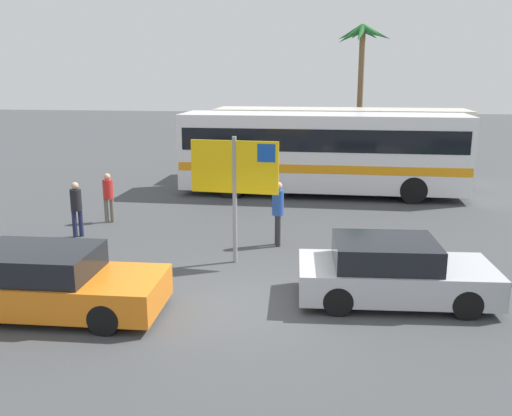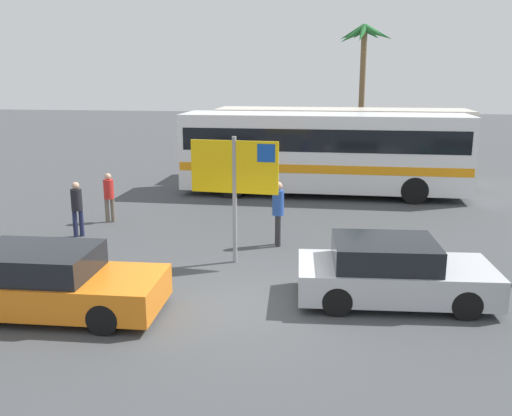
{
  "view_description": "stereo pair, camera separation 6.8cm",
  "coord_description": "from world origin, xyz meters",
  "views": [
    {
      "loc": [
        1.79,
        -10.69,
        4.66
      ],
      "look_at": [
        -0.2,
        3.12,
        1.3
      ],
      "focal_mm": 39.03,
      "sensor_mm": 36.0,
      "label": 1
    },
    {
      "loc": [
        1.86,
        -10.68,
        4.66
      ],
      "look_at": [
        -0.2,
        3.12,
        1.3
      ],
      "focal_mm": 39.03,
      "sensor_mm": 36.0,
      "label": 2
    }
  ],
  "objects": [
    {
      "name": "pedestrian_crossing_lot",
      "position": [
        0.27,
        4.13,
        1.08
      ],
      "size": [
        0.32,
        0.32,
        1.81
      ],
      "rotation": [
        0.0,
        0.0,
        3.42
      ],
      "color": "#2D2D33",
      "rests_on": "ground"
    },
    {
      "name": "bus_front_coach",
      "position": [
        1.27,
        11.2,
        1.78
      ],
      "size": [
        11.0,
        2.68,
        3.17
      ],
      "color": "white",
      "rests_on": "ground"
    },
    {
      "name": "car_orange",
      "position": [
        -3.79,
        -1.01,
        0.64
      ],
      "size": [
        4.53,
        1.99,
        1.32
      ],
      "rotation": [
        0.0,
        0.0,
        0.04
      ],
      "color": "orange",
      "rests_on": "ground"
    },
    {
      "name": "car_silver",
      "position": [
        3.06,
        0.6,
        0.64
      ],
      "size": [
        4.15,
        2.13,
        1.32
      ],
      "rotation": [
        0.0,
        0.0,
        0.07
      ],
      "color": "#B7BABF",
      "rests_on": "ground"
    },
    {
      "name": "ferry_sign",
      "position": [
        -0.6,
        2.57,
        2.33
      ],
      "size": [
        2.2,
        0.21,
        3.2
      ],
      "rotation": [
        0.0,
        0.0,
        -0.07
      ],
      "color": "gray",
      "rests_on": "ground"
    },
    {
      "name": "pedestrian_by_bus",
      "position": [
        -5.63,
        4.16,
        0.96
      ],
      "size": [
        0.32,
        0.32,
        1.63
      ],
      "rotation": [
        0.0,
        0.0,
        5.31
      ],
      "color": "#1E2347",
      "rests_on": "ground"
    },
    {
      "name": "palm_tree_seaside",
      "position": [
        3.05,
        21.57,
        6.0
      ],
      "size": [
        3.08,
        3.12,
        7.34
      ],
      "color": "brown",
      "rests_on": "ground"
    },
    {
      "name": "bus_rear_coach",
      "position": [
        1.93,
        14.46,
        1.78
      ],
      "size": [
        11.0,
        2.68,
        3.17
      ],
      "color": "silver",
      "rests_on": "ground"
    },
    {
      "name": "ground",
      "position": [
        0.0,
        0.0,
        0.0
      ],
      "size": [
        120.0,
        120.0,
        0.0
      ],
      "primitive_type": "plane",
      "color": "#424447"
    },
    {
      "name": "pedestrian_near_sign",
      "position": [
        -5.38,
        5.86,
        0.94
      ],
      "size": [
        0.32,
        0.32,
        1.6
      ],
      "rotation": [
        0.0,
        0.0,
        5.1
      ],
      "color": "#706656",
      "rests_on": "ground"
    }
  ]
}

